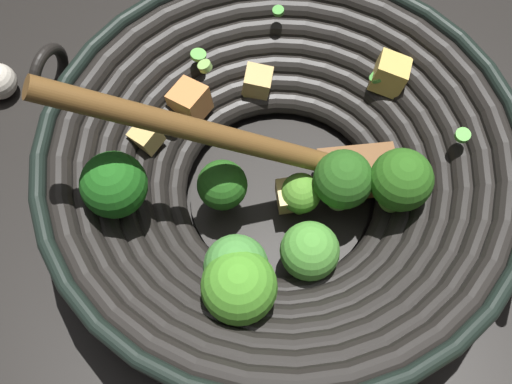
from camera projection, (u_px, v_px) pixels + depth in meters
name	position (u px, v px, depth m)	size (l,w,h in m)	color
ground_plane	(280.00, 199.00, 0.61)	(4.00, 4.00, 0.00)	black
wok	(281.00, 170.00, 0.55)	(0.45, 0.41, 0.21)	black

